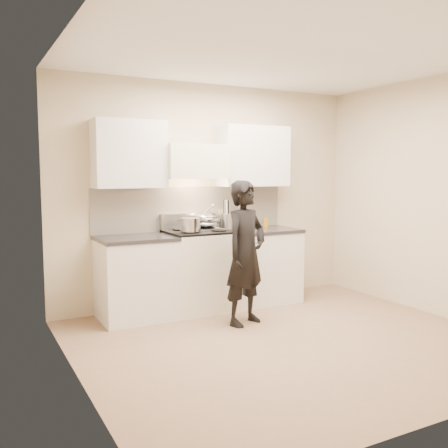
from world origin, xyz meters
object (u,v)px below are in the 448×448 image
Objects in this scene: utensil_crock at (227,220)px; counter_right at (259,265)px; person at (246,253)px; stove at (200,270)px; wok at (205,219)px.

counter_right is at bearing -26.58° from utensil_crock.
utensil_crock is (-0.37, 0.19, 0.57)m from counter_right.
person reaches higher than counter_right.
stove is 0.62× the size of person.
utensil_crock reaches higher than stove.
wok is at bearing -172.61° from utensil_crock.
utensil_crock reaches higher than counter_right.
counter_right is 2.55× the size of utensil_crock.
stove is 0.62m from wok.
counter_right is 1.01m from person.
stove is at bearing -135.34° from wok.
person reaches higher than utensil_crock.
stove is 2.08× the size of wok.
utensil_crock is at bearing 7.39° from wok.
utensil_crock is (0.46, 0.19, 0.56)m from stove.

